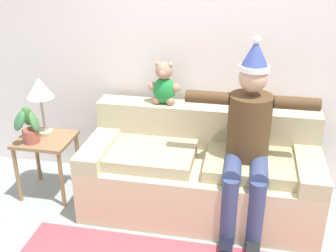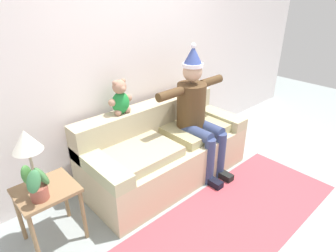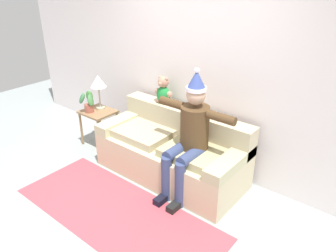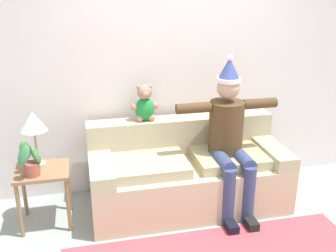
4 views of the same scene
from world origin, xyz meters
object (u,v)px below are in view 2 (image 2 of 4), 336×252
(person_seated, at_px, (197,111))
(teddy_bear, at_px, (120,99))
(potted_plant, at_px, (36,184))
(side_table, at_px, (48,198))
(table_lamp, at_px, (26,144))
(couch, at_px, (164,150))

(person_seated, bearing_deg, teddy_bear, 150.36)
(potted_plant, bearing_deg, side_table, 50.95)
(teddy_bear, xyz_separation_m, table_lamp, (-1.06, -0.24, -0.04))
(person_seated, bearing_deg, potted_plant, 179.99)
(teddy_bear, height_order, side_table, teddy_bear)
(person_seated, relative_size, table_lamp, 2.91)
(table_lamp, xyz_separation_m, potted_plant, (-0.04, -0.19, -0.27))
(table_lamp, distance_m, potted_plant, 0.33)
(side_table, bearing_deg, teddy_bear, 17.90)
(teddy_bear, relative_size, side_table, 0.68)
(table_lamp, bearing_deg, side_table, -67.47)
(couch, height_order, table_lamp, table_lamp)
(side_table, relative_size, potted_plant, 1.70)
(potted_plant, bearing_deg, teddy_bear, 21.26)
(table_lamp, bearing_deg, potted_plant, -103.40)
(potted_plant, bearing_deg, couch, 6.22)
(couch, xyz_separation_m, potted_plant, (-1.48, -0.16, 0.37))
(couch, height_order, person_seated, person_seated)
(side_table, relative_size, table_lamp, 1.06)
(teddy_bear, bearing_deg, side_table, -162.10)
(person_seated, relative_size, side_table, 2.75)
(person_seated, bearing_deg, couch, 156.64)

